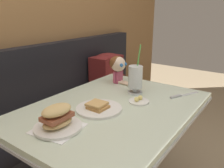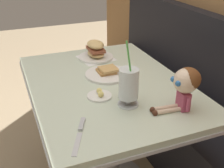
{
  "view_description": "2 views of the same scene",
  "coord_description": "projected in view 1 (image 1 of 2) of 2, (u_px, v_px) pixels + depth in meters",
  "views": [
    {
      "loc": [
        -0.97,
        -0.51,
        1.27
      ],
      "look_at": [
        0.06,
        0.23,
        0.85
      ],
      "focal_mm": 37.01,
      "sensor_mm": 36.0,
      "label": 1
    },
    {
      "loc": [
        1.29,
        -0.31,
        1.42
      ],
      "look_at": [
        0.13,
        0.16,
        0.79
      ],
      "focal_mm": 46.04,
      "sensor_mm": 36.0,
      "label": 2
    }
  ],
  "objects": [
    {
      "name": "wood_panel_wall",
      "position": [
        13.0,
        18.0,
        1.63
      ],
      "size": [
        4.4,
        0.08,
        2.4
      ],
      "primitive_type": "cube",
      "color": "olive",
      "rests_on": "ground"
    },
    {
      "name": "booth_bench",
      "position": [
        46.0,
        136.0,
        1.77
      ],
      "size": [
        2.6,
        0.48,
        1.0
      ],
      "color": "black",
      "rests_on": "ground"
    },
    {
      "name": "diner_table",
      "position": [
        113.0,
        137.0,
        1.36
      ],
      "size": [
        1.11,
        0.81,
        0.74
      ],
      "color": "beige",
      "rests_on": "ground"
    },
    {
      "name": "toast_plate",
      "position": [
        99.0,
        108.0,
        1.25
      ],
      "size": [
        0.25,
        0.25,
        0.04
      ],
      "color": "white",
      "rests_on": "diner_table"
    },
    {
      "name": "milkshake_glass",
      "position": [
        135.0,
        78.0,
        1.47
      ],
      "size": [
        0.1,
        0.1,
        0.32
      ],
      "color": "silver",
      "rests_on": "diner_table"
    },
    {
      "name": "sandwich_plate",
      "position": [
        57.0,
        120.0,
        1.04
      ],
      "size": [
        0.23,
        0.23,
        0.12
      ],
      "color": "white",
      "rests_on": "diner_table"
    },
    {
      "name": "butter_saucer",
      "position": [
        139.0,
        101.0,
        1.35
      ],
      "size": [
        0.12,
        0.12,
        0.04
      ],
      "color": "white",
      "rests_on": "diner_table"
    },
    {
      "name": "butter_knife",
      "position": [
        180.0,
        96.0,
        1.44
      ],
      "size": [
        0.22,
        0.12,
        0.01
      ],
      "color": "silver",
      "rests_on": "diner_table"
    },
    {
      "name": "seated_doll",
      "position": [
        118.0,
        66.0,
        1.67
      ],
      "size": [
        0.12,
        0.22,
        0.2
      ],
      "color": "#B74C6B",
      "rests_on": "diner_table"
    },
    {
      "name": "backpack",
      "position": [
        107.0,
        74.0,
        2.24
      ],
      "size": [
        0.3,
        0.25,
        0.41
      ],
      "color": "maroon",
      "rests_on": "booth_bench"
    }
  ]
}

